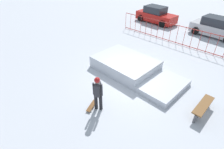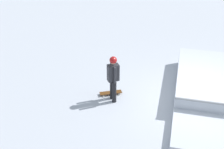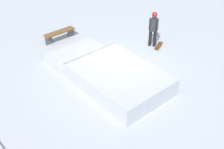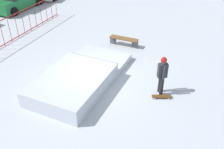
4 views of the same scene
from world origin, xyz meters
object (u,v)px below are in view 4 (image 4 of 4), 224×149
skater (162,73)px  skateboard (162,96)px  park_bench (124,40)px  skate_ramp (78,79)px

skater → skateboard: (-0.30, -0.16, -0.93)m
skater → park_bench: size_ratio=1.04×
skater → skate_ramp: bearing=-17.7°
skate_ramp → park_bench: skate_ramp is taller
skater → park_bench: (3.38, 3.10, -0.65)m
skateboard → park_bench: park_bench is taller
skate_ramp → skateboard: skate_ramp is taller
skater → skateboard: 0.99m
skateboard → skater: bearing=-87.2°
skate_ramp → skateboard: 3.63m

